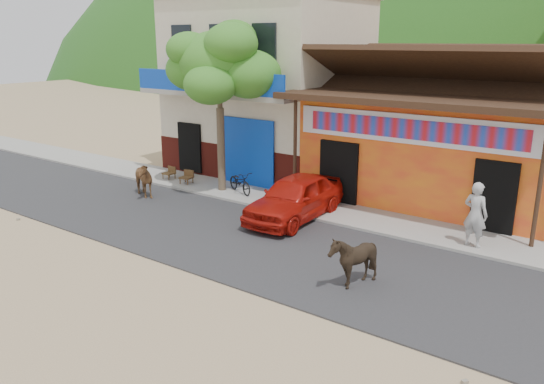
% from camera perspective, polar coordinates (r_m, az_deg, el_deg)
% --- Properties ---
extents(ground, '(120.00, 120.00, 0.00)m').
position_cam_1_polar(ground, '(12.75, -6.81, -9.35)').
color(ground, '#9E825B').
rests_on(ground, ground).
extents(road, '(60.00, 5.00, 0.04)m').
position_cam_1_polar(road, '(14.51, -0.13, -5.89)').
color(road, '#28282B').
rests_on(road, ground).
extents(sidewalk, '(60.00, 2.00, 0.12)m').
position_cam_1_polar(sidewalk, '(17.29, 6.68, -2.20)').
color(sidewalk, gray).
rests_on(sidewalk, ground).
extents(dance_club, '(8.00, 6.00, 3.60)m').
position_cam_1_polar(dance_club, '(19.67, 17.73, 4.62)').
color(dance_club, orange).
rests_on(dance_club, ground).
extents(cafe_building, '(7.00, 6.00, 7.00)m').
position_cam_1_polar(cafe_building, '(22.84, -0.31, 11.19)').
color(cafe_building, beige).
rests_on(cafe_building, ground).
extents(tree, '(3.00, 3.00, 6.00)m').
position_cam_1_polar(tree, '(19.06, -5.61, 8.98)').
color(tree, '#2D721E').
rests_on(tree, sidewalk).
extents(cow_tan, '(1.66, 1.15, 1.28)m').
position_cam_1_polar(cow_tan, '(19.44, -13.96, 1.39)').
color(cow_tan, olive).
rests_on(cow_tan, road).
extents(cow_dark, '(1.49, 1.44, 1.26)m').
position_cam_1_polar(cow_dark, '(12.17, 8.72, -7.25)').
color(cow_dark, black).
rests_on(cow_dark, road).
extents(red_car, '(1.76, 4.11, 1.39)m').
position_cam_1_polar(red_car, '(16.47, 2.47, -0.58)').
color(red_car, '#B2150C').
rests_on(red_car, road).
extents(scooter, '(1.59, 1.08, 0.79)m').
position_cam_1_polar(scooter, '(19.10, -3.45, 1.08)').
color(scooter, black).
rests_on(scooter, sidewalk).
extents(pedestrian, '(0.72, 0.54, 1.77)m').
position_cam_1_polar(pedestrian, '(15.00, 21.03, -2.26)').
color(pedestrian, '#B9B9B9').
rests_on(pedestrian, sidewalk).
extents(cafe_chair_left, '(0.50, 0.50, 0.94)m').
position_cam_1_polar(cafe_chair_left, '(20.54, -9.23, 2.18)').
color(cafe_chair_left, '#4F351A').
rests_on(cafe_chair_left, sidewalk).
extents(cafe_chair_right, '(0.43, 0.43, 0.89)m').
position_cam_1_polar(cafe_chair_right, '(21.37, -11.07, 2.57)').
color(cafe_chair_right, '#50311A').
rests_on(cafe_chair_right, sidewalk).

